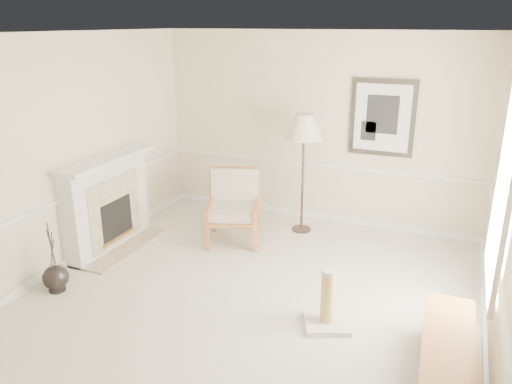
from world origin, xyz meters
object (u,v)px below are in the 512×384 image
bench (448,353)px  floor_vase (56,278)px  armchair (234,203)px  scratching_post (327,308)px  floor_lamp (304,130)px

bench → floor_vase: bearing=-178.6°
floor_vase → armchair: (1.29, 2.19, 0.38)m
scratching_post → armchair: bearing=137.9°
bench → scratching_post: size_ratio=2.37×
armchair → floor_lamp: bearing=18.9°
floor_vase → scratching_post: (3.11, 0.54, 0.04)m
floor_vase → scratching_post: size_ratio=1.36×
armchair → scratching_post: size_ratio=1.57×
bench → scratching_post: (-1.19, 0.43, -0.09)m
floor_vase → bench: (4.30, 0.10, 0.13)m
floor_lamp → bench: 3.72m
floor_lamp → bench: floor_lamp is taller
bench → floor_lamp: bearing=128.8°
floor_lamp → scratching_post: bearing=-66.3°
scratching_post → floor_lamp: bearing=113.7°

